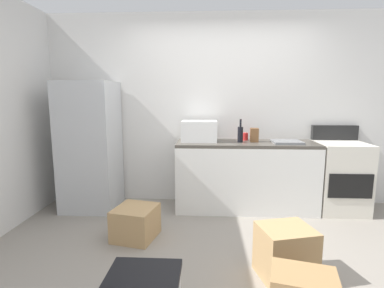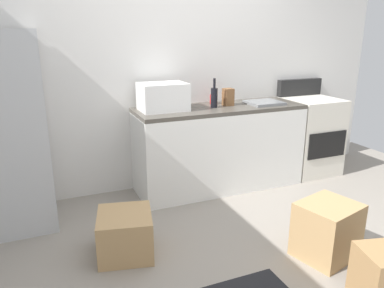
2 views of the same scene
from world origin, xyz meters
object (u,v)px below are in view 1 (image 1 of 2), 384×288
refrigerator (90,146)px  knife_block (254,135)px  wine_bottle (240,134)px  stove_oven (340,176)px  microwave (199,131)px  coffee_mug (245,137)px  cardboard_box_medium (136,223)px  cardboard_box_small (285,252)px

refrigerator → knife_block: bearing=1.9°
wine_bottle → knife_block: wine_bottle is taller
stove_oven → wine_bottle: size_ratio=3.67×
microwave → wine_bottle: bearing=-7.2°
coffee_mug → cardboard_box_medium: 1.83m
refrigerator → cardboard_box_medium: 1.35m
coffee_mug → cardboard_box_medium: coffee_mug is taller
stove_oven → microwave: (-1.83, 0.04, 0.57)m
stove_oven → microwave: bearing=178.8°
stove_oven → microwave: 1.92m
coffee_mug → cardboard_box_small: size_ratio=0.23×
microwave → wine_bottle: wine_bottle is taller
stove_oven → knife_block: stove_oven is taller
cardboard_box_medium → microwave: bearing=56.0°
microwave → cardboard_box_medium: size_ratio=1.07×
coffee_mug → cardboard_box_small: (0.14, -1.69, -0.74)m
coffee_mug → wine_bottle: bearing=-114.6°
knife_block → cardboard_box_medium: 1.84m
microwave → wine_bottle: size_ratio=1.53×
knife_block → cardboard_box_medium: (-1.36, -0.93, -0.82)m
stove_oven → knife_block: 1.23m
stove_oven → cardboard_box_medium: (-2.47, -0.91, -0.30)m
coffee_mug → stove_oven: bearing=-7.5°
stove_oven → wine_bottle: bearing=-178.8°
coffee_mug → cardboard_box_small: bearing=-85.2°
refrigerator → stove_oven: size_ratio=1.52×
cardboard_box_small → refrigerator: bearing=146.1°
cardboard_box_medium → refrigerator: bearing=132.8°
refrigerator → microwave: bearing=3.8°
stove_oven → cardboard_box_small: 1.89m
wine_bottle → cardboard_box_medium: (-1.17, -0.89, -0.84)m
knife_block → coffee_mug: bearing=124.7°
microwave → knife_block: bearing=-1.9°
stove_oven → knife_block: (-1.12, 0.02, 0.52)m
coffee_mug → cardboard_box_small: coffee_mug is taller
microwave → coffee_mug: microwave is taller
refrigerator → microwave: size_ratio=3.64×
wine_bottle → cardboard_box_medium: size_ratio=0.70×
wine_bottle → knife_block: size_ratio=1.67×
coffee_mug → cardboard_box_small: 1.85m
wine_bottle → coffee_mug: wine_bottle is taller
microwave → knife_block: 0.72m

